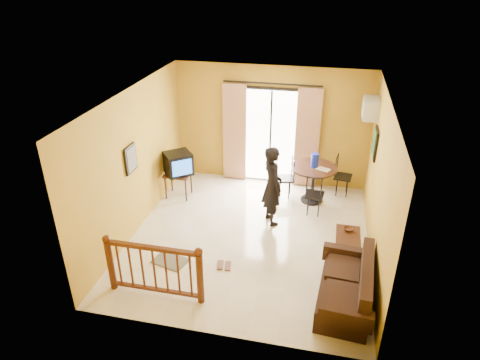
% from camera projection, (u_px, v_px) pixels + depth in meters
% --- Properties ---
extents(ground, '(5.00, 5.00, 0.00)m').
position_uv_depth(ground, '(249.00, 237.00, 8.36)').
color(ground, beige).
rests_on(ground, ground).
extents(room_shell, '(5.00, 5.00, 5.00)m').
position_uv_depth(room_shell, '(250.00, 158.00, 7.58)').
color(room_shell, white).
rests_on(room_shell, ground).
extents(balcony_door, '(2.25, 0.14, 2.46)m').
position_uv_depth(balcony_door, '(271.00, 136.00, 9.93)').
color(balcony_door, black).
rests_on(balcony_door, ground).
extents(tv_table, '(0.57, 0.48, 0.57)m').
position_uv_depth(tv_table, '(178.00, 176.00, 9.60)').
color(tv_table, black).
rests_on(tv_table, ground).
extents(television, '(0.74, 0.73, 0.50)m').
position_uv_depth(television, '(178.00, 163.00, 9.44)').
color(television, black).
rests_on(television, tv_table).
extents(picture_left, '(0.05, 0.42, 0.52)m').
position_uv_depth(picture_left, '(131.00, 159.00, 7.90)').
color(picture_left, black).
rests_on(picture_left, room_shell).
extents(dining_table, '(1.00, 1.00, 0.83)m').
position_uv_depth(dining_table, '(314.00, 174.00, 9.33)').
color(dining_table, black).
rests_on(dining_table, ground).
extents(water_jug, '(0.16, 0.16, 0.30)m').
position_uv_depth(water_jug, '(315.00, 160.00, 9.22)').
color(water_jug, '#162AD4').
rests_on(water_jug, dining_table).
extents(serving_tray, '(0.33, 0.28, 0.02)m').
position_uv_depth(serving_tray, '(323.00, 169.00, 9.13)').
color(serving_tray, beige).
rests_on(serving_tray, dining_table).
extents(dining_chairs, '(1.75, 1.43, 0.95)m').
position_uv_depth(dining_chairs, '(313.00, 201.00, 9.62)').
color(dining_chairs, black).
rests_on(dining_chairs, ground).
extents(air_conditioner, '(0.31, 0.60, 0.40)m').
position_uv_depth(air_conditioner, '(370.00, 108.00, 8.66)').
color(air_conditioner, silver).
rests_on(air_conditioner, room_shell).
extents(botanical_print, '(0.05, 0.50, 0.60)m').
position_uv_depth(botanical_print, '(375.00, 143.00, 8.31)').
color(botanical_print, black).
rests_on(botanical_print, room_shell).
extents(coffee_table, '(0.44, 0.79, 0.35)m').
position_uv_depth(coffee_table, '(348.00, 242.00, 7.81)').
color(coffee_table, black).
rests_on(coffee_table, ground).
extents(bowl, '(0.23, 0.23, 0.05)m').
position_uv_depth(bowl, '(348.00, 229.00, 7.92)').
color(bowl, '#522D1C').
rests_on(bowl, coffee_table).
extents(sofa, '(0.87, 1.69, 0.78)m').
position_uv_depth(sofa, '(348.00, 289.00, 6.62)').
color(sofa, black).
rests_on(sofa, ground).
extents(standing_person, '(0.65, 0.73, 1.67)m').
position_uv_depth(standing_person, '(272.00, 186.00, 8.49)').
color(standing_person, black).
rests_on(standing_person, ground).
extents(stair_balustrade, '(1.63, 0.13, 1.04)m').
position_uv_depth(stair_balustrade, '(154.00, 267.00, 6.68)').
color(stair_balustrade, '#471E0F').
rests_on(stair_balustrade, ground).
extents(doormat, '(0.68, 0.54, 0.02)m').
position_uv_depth(doormat, '(170.00, 261.00, 7.69)').
color(doormat, '#595547').
rests_on(doormat, ground).
extents(sandals, '(0.28, 0.26, 0.03)m').
position_uv_depth(sandals, '(224.00, 265.00, 7.56)').
color(sandals, '#522D1C').
rests_on(sandals, ground).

